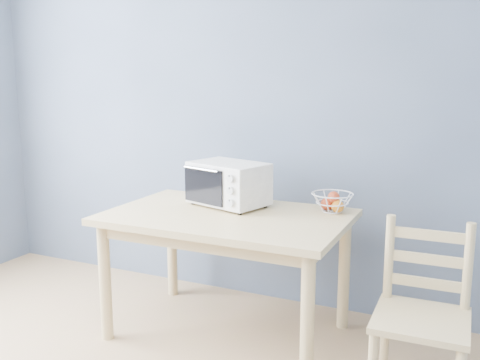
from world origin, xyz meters
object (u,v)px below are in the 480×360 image
at_px(dining_table, 227,230).
at_px(dining_chair, 422,321).
at_px(toaster_oven, 226,183).
at_px(fruit_basket, 333,202).

distance_m(dining_table, dining_chair, 1.20).
distance_m(toaster_oven, fruit_basket, 0.67).
xyz_separation_m(dining_table, toaster_oven, (-0.10, 0.19, 0.24)).
xyz_separation_m(toaster_oven, dining_chair, (1.24, -0.50, -0.46)).
distance_m(toaster_oven, dining_chair, 1.42).
height_order(dining_table, toaster_oven, toaster_oven).
xyz_separation_m(dining_table, dining_chair, (1.15, -0.31, -0.21)).
distance_m(fruit_basket, dining_chair, 0.93).
bearing_deg(dining_table, toaster_oven, 117.34).
relative_size(dining_table, dining_chair, 1.58).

